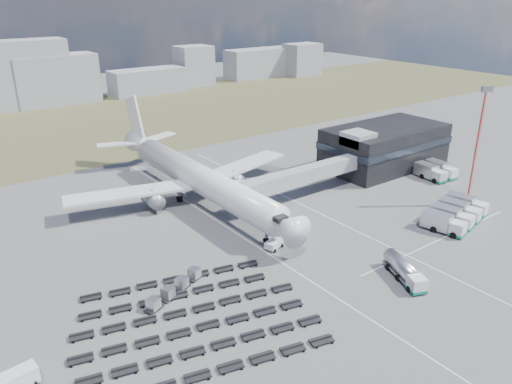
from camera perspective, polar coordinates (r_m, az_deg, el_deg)
ground at (r=80.14m, az=5.15°, el=-8.28°), size 420.00×420.00×0.00m
grass_strip at (r=172.51m, az=-19.95°, el=7.21°), size 420.00×90.00×0.01m
lane_markings at (r=88.01m, az=8.65°, el=-5.50°), size 47.12×110.00×0.01m
terminal at (r=125.68m, az=14.44°, el=5.13°), size 30.40×16.40×11.00m
jet_bridge at (r=101.40m, az=4.37°, el=1.62°), size 30.30×3.80×7.05m
airliner at (r=101.88m, az=-6.86°, el=1.76°), size 51.59×64.53×17.62m
fuel_tanker at (r=78.54m, az=16.62°, el=-8.62°), size 5.74×9.49×3.01m
pushback_tug at (r=84.20m, az=2.05°, el=-6.03°), size 3.62×2.74×1.45m
utility_van at (r=63.27m, az=-25.61°, el=-18.84°), size 4.48×2.43×2.29m
catering_truck at (r=105.04m, az=-1.90°, el=0.33°), size 4.55×6.84×2.91m
service_trucks_near at (r=100.30m, az=21.83°, el=-2.30°), size 15.21×10.41×3.09m
service_trucks_far at (r=122.50m, az=19.86°, el=2.30°), size 7.05×8.21×3.10m
uld_row at (r=73.30m, az=-9.24°, el=-10.77°), size 11.34×5.97×1.62m
baggage_dollies at (r=67.66m, az=-7.55°, el=-14.40°), size 34.10×28.61×0.71m
floodlight_mast at (r=105.74m, az=23.92°, el=4.59°), size 2.26×1.85×23.97m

